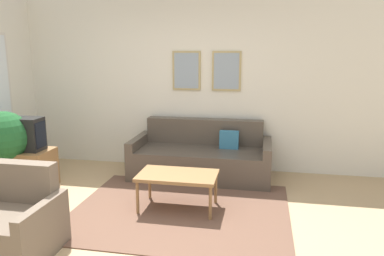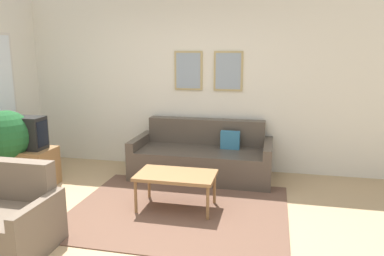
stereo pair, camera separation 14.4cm
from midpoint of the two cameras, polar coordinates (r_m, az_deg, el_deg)
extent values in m
plane|color=tan|center=(4.01, -10.68, -16.15)|extent=(16.00, 16.00, 0.00)
cube|color=brown|center=(4.53, -2.67, -12.45)|extent=(2.52, 2.06, 0.01)
cube|color=silver|center=(5.94, -2.39, 6.84)|extent=(8.00, 0.06, 2.70)
cube|color=tan|center=(5.86, -1.55, 8.74)|extent=(0.44, 0.03, 0.60)
cube|color=#8999A8|center=(5.84, -1.59, 8.73)|extent=(0.38, 0.01, 0.54)
cube|color=tan|center=(5.76, 4.56, 8.65)|extent=(0.44, 0.03, 0.60)
cube|color=#8999A8|center=(5.74, 4.54, 8.64)|extent=(0.38, 0.01, 0.54)
cube|color=#4C4238|center=(5.58, 0.60, -5.38)|extent=(1.80, 0.90, 0.43)
cube|color=#4C4238|center=(5.80, 1.23, -0.49)|extent=(1.80, 0.20, 0.39)
cube|color=#4C4238|center=(5.80, -8.78, -4.13)|extent=(0.12, 0.90, 0.57)
cube|color=#4C4238|center=(5.47, 10.56, -5.15)|extent=(0.12, 0.90, 0.57)
cube|color=teal|center=(5.53, 4.93, -1.87)|extent=(0.28, 0.10, 0.28)
cube|color=olive|center=(4.44, -3.12, -7.23)|extent=(0.93, 0.55, 0.04)
cylinder|color=olive|center=(4.43, -9.24, -10.48)|extent=(0.04, 0.04, 0.40)
cylinder|color=olive|center=(4.23, 1.82, -11.44)|extent=(0.04, 0.04, 0.40)
cylinder|color=olive|center=(4.84, -7.32, -8.43)|extent=(0.04, 0.04, 0.40)
cylinder|color=olive|center=(4.66, 2.74, -9.18)|extent=(0.04, 0.04, 0.40)
cube|color=olive|center=(5.69, -24.93, -5.63)|extent=(0.78, 0.49, 0.54)
cube|color=black|center=(5.57, -25.37, -0.80)|extent=(0.60, 0.28, 0.45)
cube|color=black|center=(5.40, -22.75, -0.95)|extent=(0.01, 0.23, 0.35)
cube|color=#6B5B4C|center=(4.01, -27.70, -14.06)|extent=(0.74, 0.76, 0.42)
cube|color=#6B5B4C|center=(4.08, -25.65, -7.31)|extent=(0.74, 0.16, 0.39)
cube|color=#6B5B4C|center=(3.76, -22.69, -14.37)|extent=(0.09, 0.76, 0.54)
cylinder|color=slate|center=(5.69, -26.83, -7.22)|extent=(0.20, 0.20, 0.27)
cylinder|color=#51381E|center=(5.62, -27.05, -4.94)|extent=(0.04, 0.04, 0.20)
sphere|color=#1E5628|center=(5.53, -27.43, -1.14)|extent=(0.66, 0.66, 0.66)
cylinder|color=slate|center=(6.05, -24.80, -6.27)|extent=(0.29, 0.29, 0.20)
cylinder|color=#51381E|center=(6.00, -24.96, -4.54)|extent=(0.04, 0.04, 0.18)
sphere|color=#1E5628|center=(5.92, -25.25, -1.37)|extent=(0.59, 0.59, 0.59)
cylinder|color=#935638|center=(5.90, -24.27, -6.95)|extent=(0.26, 0.26, 0.14)
cylinder|color=#51381E|center=(5.86, -24.39, -5.66)|extent=(0.04, 0.04, 0.13)
sphere|color=#3D8442|center=(5.80, -24.60, -3.23)|extent=(0.45, 0.45, 0.45)
camera|label=1|loc=(0.07, -90.83, -0.18)|focal=35.00mm
camera|label=2|loc=(0.07, 89.17, 0.18)|focal=35.00mm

